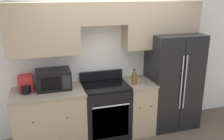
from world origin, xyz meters
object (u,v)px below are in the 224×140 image
Objects in this scene: microwave at (53,79)px; bottle at (134,78)px; oven_range at (106,110)px; refrigerator at (172,81)px.

microwave is 1.31m from bottle.
microwave is (-0.83, 0.09, 0.61)m from oven_range.
microwave is at bearing 178.27° from refrigerator.
refrigerator is 3.24× the size of microwave.
refrigerator is 6.46× the size of bottle.
bottle is at bearing -170.60° from refrigerator.
refrigerator reaches higher than microwave.
bottle is at bearing -12.03° from oven_range.
oven_range is 0.63× the size of refrigerator.
bottle is (1.29, -0.19, -0.05)m from microwave.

